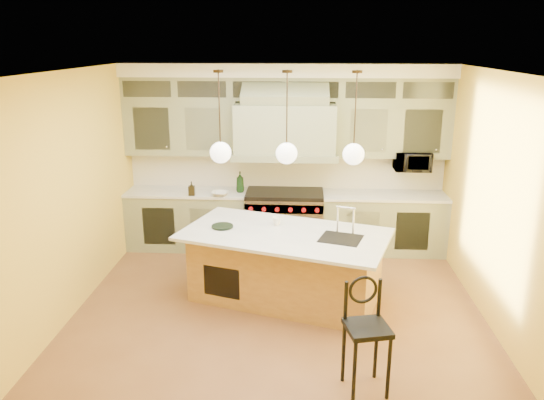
# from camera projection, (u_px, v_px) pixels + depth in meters

# --- Properties ---
(floor) EXTENTS (5.00, 5.00, 0.00)m
(floor) POSITION_uv_depth(u_px,v_px,m) (278.00, 314.00, 6.49)
(floor) COLOR brown
(floor) RESTS_ON ground
(ceiling) EXTENTS (5.00, 5.00, 0.00)m
(ceiling) POSITION_uv_depth(u_px,v_px,m) (279.00, 72.00, 5.66)
(ceiling) COLOR white
(ceiling) RESTS_ON wall_back
(wall_back) EXTENTS (5.00, 0.00, 5.00)m
(wall_back) POSITION_uv_depth(u_px,v_px,m) (286.00, 156.00, 8.47)
(wall_back) COLOR gold
(wall_back) RESTS_ON ground
(wall_front) EXTENTS (5.00, 0.00, 5.00)m
(wall_front) POSITION_uv_depth(u_px,v_px,m) (261.00, 306.00, 3.69)
(wall_front) COLOR gold
(wall_front) RESTS_ON ground
(wall_left) EXTENTS (0.00, 5.00, 5.00)m
(wall_left) POSITION_uv_depth(u_px,v_px,m) (66.00, 198.00, 6.22)
(wall_left) COLOR gold
(wall_left) RESTS_ON ground
(wall_right) EXTENTS (0.00, 5.00, 5.00)m
(wall_right) POSITION_uv_depth(u_px,v_px,m) (501.00, 205.00, 5.93)
(wall_right) COLOR gold
(wall_right) RESTS_ON ground
(back_cabinetry) EXTENTS (5.00, 0.77, 2.90)m
(back_cabinetry) POSITION_uv_depth(u_px,v_px,m) (285.00, 161.00, 8.22)
(back_cabinetry) COLOR gray
(back_cabinetry) RESTS_ON floor
(range) EXTENTS (1.20, 0.74, 0.96)m
(range) POSITION_uv_depth(u_px,v_px,m) (285.00, 220.00, 8.40)
(range) COLOR silver
(range) RESTS_ON floor
(kitchen_island) EXTENTS (2.81, 2.04, 1.35)m
(kitchen_island) POSITION_uv_depth(u_px,v_px,m) (286.00, 265.00, 6.78)
(kitchen_island) COLOR olive
(kitchen_island) RESTS_ON floor
(counter_stool) EXTENTS (0.47, 0.47, 1.11)m
(counter_stool) POSITION_uv_depth(u_px,v_px,m) (366.00, 329.00, 4.95)
(counter_stool) COLOR black
(counter_stool) RESTS_ON floor
(microwave) EXTENTS (0.54, 0.37, 0.30)m
(microwave) POSITION_uv_depth(u_px,v_px,m) (412.00, 161.00, 8.12)
(microwave) COLOR black
(microwave) RESTS_ON back_cabinetry
(oil_bottle_a) EXTENTS (0.14, 0.14, 0.32)m
(oil_bottle_a) POSITION_uv_depth(u_px,v_px,m) (240.00, 182.00, 8.28)
(oil_bottle_a) COLOR black
(oil_bottle_a) RESTS_ON back_cabinetry
(oil_bottle_b) EXTENTS (0.10, 0.11, 0.21)m
(oil_bottle_b) POSITION_uv_depth(u_px,v_px,m) (192.00, 189.00, 8.11)
(oil_bottle_b) COLOR black
(oil_bottle_b) RESTS_ON back_cabinetry
(fruit_bowl) EXTENTS (0.27, 0.27, 0.06)m
(fruit_bowl) POSITION_uv_depth(u_px,v_px,m) (220.00, 194.00, 8.11)
(fruit_bowl) COLOR silver
(fruit_bowl) RESTS_ON back_cabinetry
(cup) EXTENTS (0.12, 0.12, 0.11)m
(cup) POSITION_uv_depth(u_px,v_px,m) (277.00, 221.00, 6.88)
(cup) COLOR white
(cup) RESTS_ON kitchen_island
(pendant_left) EXTENTS (0.26, 0.26, 1.11)m
(pendant_left) POSITION_uv_depth(u_px,v_px,m) (221.00, 150.00, 6.40)
(pendant_left) COLOR #2D2319
(pendant_left) RESTS_ON ceiling
(pendant_center) EXTENTS (0.26, 0.26, 1.11)m
(pendant_center) POSITION_uv_depth(u_px,v_px,m) (287.00, 151.00, 6.36)
(pendant_center) COLOR #2D2319
(pendant_center) RESTS_ON ceiling
(pendant_right) EXTENTS (0.26, 0.26, 1.11)m
(pendant_right) POSITION_uv_depth(u_px,v_px,m) (354.00, 152.00, 6.31)
(pendant_right) COLOR #2D2319
(pendant_right) RESTS_ON ceiling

